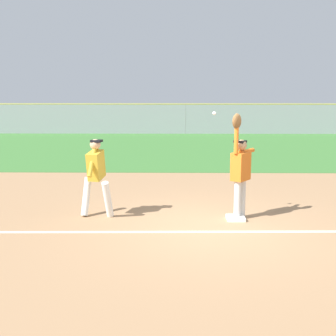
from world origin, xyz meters
TOP-DOWN VIEW (x-y plane):
  - ground_plane at (0.00, 0.00)m, footprint 68.11×68.11m
  - outfield_grass at (0.00, 13.15)m, footprint 51.09×14.22m
  - chalk_foul_line at (-3.42, -0.33)m, footprint 12.00×0.35m
  - first_base at (0.58, 0.57)m, footprint 0.39×0.39m
  - fielder at (0.67, 0.66)m, footprint 0.64×0.77m
  - runner at (-2.43, 0.76)m, footprint 0.75×0.84m
  - baseball at (0.10, 0.76)m, footprint 0.07×0.07m
  - outfield_fence at (0.00, 20.26)m, footprint 51.17×0.08m
  - parked_car_blue at (-4.79, 24.00)m, footprint 4.46×2.24m
  - parked_car_silver at (-0.91, 23.64)m, footprint 4.45×2.21m
  - parked_car_green at (4.29, 24.11)m, footprint 4.49×2.30m

SIDE VIEW (x-z plane):
  - ground_plane at x=0.00m, z-range 0.00..0.00m
  - chalk_foul_line at x=-3.42m, z-range 0.00..0.01m
  - outfield_grass at x=0.00m, z-range 0.00..0.01m
  - first_base at x=0.58m, z-range 0.00..0.08m
  - parked_car_blue at x=-4.79m, z-range 0.05..1.30m
  - parked_car_silver at x=-0.91m, z-range 0.05..1.30m
  - parked_car_green at x=4.29m, z-range 0.05..1.30m
  - runner at x=-2.43m, z-range 0.14..1.86m
  - outfield_fence at x=0.00m, z-range 0.00..2.00m
  - fielder at x=0.67m, z-range -0.02..2.26m
  - baseball at x=0.10m, z-range 2.23..2.31m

